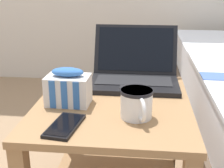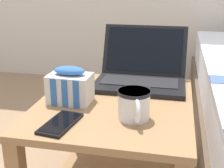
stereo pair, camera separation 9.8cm
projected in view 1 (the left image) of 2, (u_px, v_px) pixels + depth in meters
The scene contains 5 objects.
bedside_table at pixel (113, 145), 1.11m from camera, with size 0.52×0.60×0.46m.
laptop at pixel (134, 72), 1.23m from camera, with size 0.34×0.30×0.21m.
mug_front_left at pixel (137, 102), 0.92m from camera, with size 0.10×0.13×0.09m.
snack_bag at pixel (68, 88), 1.02m from camera, with size 0.14×0.10×0.12m.
cell_phone at pixel (65, 126), 0.88m from camera, with size 0.09×0.16×0.01m.
Camera 1 is at (0.10, -0.97, 0.87)m, focal length 50.00 mm.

